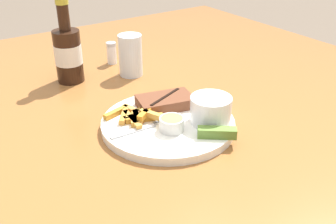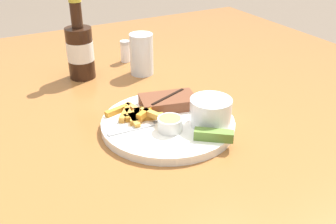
{
  "view_description": "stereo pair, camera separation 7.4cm",
  "coord_description": "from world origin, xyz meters",
  "px_view_note": "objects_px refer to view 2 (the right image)",
  "views": [
    {
      "loc": [
        -0.41,
        -0.61,
        1.19
      ],
      "look_at": [
        0.0,
        0.0,
        0.8
      ],
      "focal_mm": 42.0,
      "sensor_mm": 36.0,
      "label": 1
    },
    {
      "loc": [
        -0.35,
        -0.64,
        1.19
      ],
      "look_at": [
        0.0,
        0.0,
        0.8
      ],
      "focal_mm": 42.0,
      "sensor_mm": 36.0,
      "label": 2
    }
  ],
  "objects_px": {
    "salt_shaker": "(125,51)",
    "steak_portion": "(168,102)",
    "coleslaw_cup": "(211,110)",
    "dipping_sauce_cup": "(170,123)",
    "fork_utensil": "(135,127)",
    "drinking_glass": "(142,54)",
    "dinner_plate": "(168,124)",
    "pickle_spear": "(214,135)",
    "beer_bottle": "(80,49)"
  },
  "relations": [
    {
      "from": "salt_shaker",
      "to": "steak_portion",
      "type": "bearing_deg",
      "value": -97.29
    },
    {
      "from": "dinner_plate",
      "to": "salt_shaker",
      "type": "height_order",
      "value": "salt_shaker"
    },
    {
      "from": "salt_shaker",
      "to": "dinner_plate",
      "type": "bearing_deg",
      "value": -100.45
    },
    {
      "from": "drinking_glass",
      "to": "salt_shaker",
      "type": "xyz_separation_m",
      "value": [
        -0.0,
        0.11,
        -0.02
      ]
    },
    {
      "from": "dinner_plate",
      "to": "steak_portion",
      "type": "height_order",
      "value": "steak_portion"
    },
    {
      "from": "drinking_glass",
      "to": "fork_utensil",
      "type": "bearing_deg",
      "value": -117.46
    },
    {
      "from": "dinner_plate",
      "to": "pickle_spear",
      "type": "bearing_deg",
      "value": -69.07
    },
    {
      "from": "coleslaw_cup",
      "to": "salt_shaker",
      "type": "distance_m",
      "value": 0.47
    },
    {
      "from": "coleslaw_cup",
      "to": "beer_bottle",
      "type": "height_order",
      "value": "beer_bottle"
    },
    {
      "from": "steak_portion",
      "to": "coleslaw_cup",
      "type": "height_order",
      "value": "coleslaw_cup"
    },
    {
      "from": "dinner_plate",
      "to": "beer_bottle",
      "type": "height_order",
      "value": "beer_bottle"
    },
    {
      "from": "steak_portion",
      "to": "dipping_sauce_cup",
      "type": "height_order",
      "value": "dipping_sauce_cup"
    },
    {
      "from": "salt_shaker",
      "to": "dipping_sauce_cup",
      "type": "bearing_deg",
      "value": -101.58
    },
    {
      "from": "dinner_plate",
      "to": "steak_portion",
      "type": "relative_size",
      "value": 2.08
    },
    {
      "from": "dinner_plate",
      "to": "dipping_sauce_cup",
      "type": "xyz_separation_m",
      "value": [
        -0.02,
        -0.04,
        0.02
      ]
    },
    {
      "from": "dipping_sauce_cup",
      "to": "fork_utensil",
      "type": "relative_size",
      "value": 0.38
    },
    {
      "from": "pickle_spear",
      "to": "salt_shaker",
      "type": "height_order",
      "value": "salt_shaker"
    },
    {
      "from": "pickle_spear",
      "to": "fork_utensil",
      "type": "distance_m",
      "value": 0.16
    },
    {
      "from": "pickle_spear",
      "to": "beer_bottle",
      "type": "relative_size",
      "value": 0.33
    },
    {
      "from": "fork_utensil",
      "to": "steak_portion",
      "type": "bearing_deg",
      "value": 29.07
    },
    {
      "from": "fork_utensil",
      "to": "beer_bottle",
      "type": "bearing_deg",
      "value": 92.98
    },
    {
      "from": "steak_portion",
      "to": "pickle_spear",
      "type": "distance_m",
      "value": 0.17
    },
    {
      "from": "steak_portion",
      "to": "fork_utensil",
      "type": "height_order",
      "value": "steak_portion"
    },
    {
      "from": "dipping_sauce_cup",
      "to": "pickle_spear",
      "type": "distance_m",
      "value": 0.09
    },
    {
      "from": "steak_portion",
      "to": "salt_shaker",
      "type": "distance_m",
      "value": 0.36
    },
    {
      "from": "steak_portion",
      "to": "dipping_sauce_cup",
      "type": "bearing_deg",
      "value": -116.44
    },
    {
      "from": "coleslaw_cup",
      "to": "salt_shaker",
      "type": "xyz_separation_m",
      "value": [
        0.0,
        0.47,
        -0.02
      ]
    },
    {
      "from": "pickle_spear",
      "to": "dinner_plate",
      "type": "bearing_deg",
      "value": 110.93
    },
    {
      "from": "coleslaw_cup",
      "to": "drinking_glass",
      "type": "xyz_separation_m",
      "value": [
        0.01,
        0.36,
        0.01
      ]
    },
    {
      "from": "pickle_spear",
      "to": "beer_bottle",
      "type": "height_order",
      "value": "beer_bottle"
    },
    {
      "from": "coleslaw_cup",
      "to": "beer_bottle",
      "type": "relative_size",
      "value": 0.39
    },
    {
      "from": "fork_utensil",
      "to": "drinking_glass",
      "type": "height_order",
      "value": "drinking_glass"
    },
    {
      "from": "steak_portion",
      "to": "pickle_spear",
      "type": "height_order",
      "value": "steak_portion"
    },
    {
      "from": "coleslaw_cup",
      "to": "drinking_glass",
      "type": "height_order",
      "value": "drinking_glass"
    },
    {
      "from": "dipping_sauce_cup",
      "to": "pickle_spear",
      "type": "xyz_separation_m",
      "value": [
        0.06,
        -0.07,
        -0.01
      ]
    },
    {
      "from": "beer_bottle",
      "to": "salt_shaker",
      "type": "xyz_separation_m",
      "value": [
        0.15,
        0.05,
        -0.05
      ]
    },
    {
      "from": "dinner_plate",
      "to": "dipping_sauce_cup",
      "type": "bearing_deg",
      "value": -113.16
    },
    {
      "from": "dipping_sauce_cup",
      "to": "fork_utensil",
      "type": "bearing_deg",
      "value": 144.91
    },
    {
      "from": "drinking_glass",
      "to": "dipping_sauce_cup",
      "type": "bearing_deg",
      "value": -105.8
    },
    {
      "from": "steak_portion",
      "to": "beer_bottle",
      "type": "bearing_deg",
      "value": 109.48
    },
    {
      "from": "dipping_sauce_cup",
      "to": "drinking_glass",
      "type": "distance_m",
      "value": 0.35
    },
    {
      "from": "dinner_plate",
      "to": "coleslaw_cup",
      "type": "bearing_deg",
      "value": -37.56
    },
    {
      "from": "steak_portion",
      "to": "dinner_plate",
      "type": "bearing_deg",
      "value": -118.56
    },
    {
      "from": "dinner_plate",
      "to": "fork_utensil",
      "type": "relative_size",
      "value": 2.13
    },
    {
      "from": "drinking_glass",
      "to": "coleslaw_cup",
      "type": "bearing_deg",
      "value": -91.41
    },
    {
      "from": "coleslaw_cup",
      "to": "salt_shaker",
      "type": "height_order",
      "value": "coleslaw_cup"
    },
    {
      "from": "coleslaw_cup",
      "to": "dipping_sauce_cup",
      "type": "relative_size",
      "value": 1.71
    },
    {
      "from": "dipping_sauce_cup",
      "to": "pickle_spear",
      "type": "height_order",
      "value": "dipping_sauce_cup"
    },
    {
      "from": "dipping_sauce_cup",
      "to": "coleslaw_cup",
      "type": "bearing_deg",
      "value": -11.02
    },
    {
      "from": "dinner_plate",
      "to": "drinking_glass",
      "type": "bearing_deg",
      "value": 75.17
    }
  ]
}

